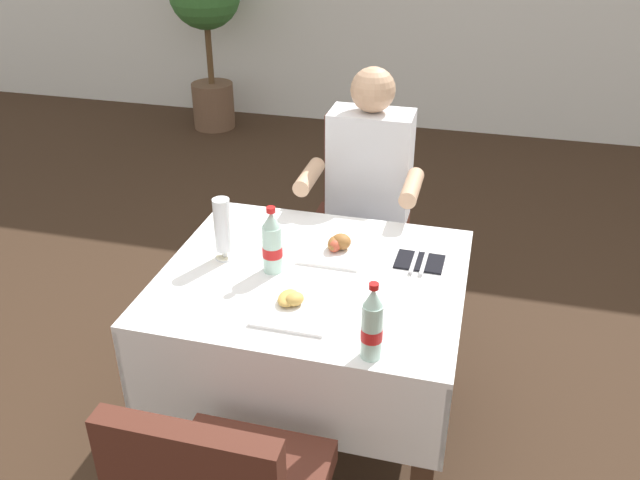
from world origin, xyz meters
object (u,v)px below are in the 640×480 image
object	(u,v)px
seated_diner_far	(367,194)
cola_bottle_secondary	(372,325)
beer_glass_left	(223,229)
plate_far_diner	(336,247)
potted_plant_corner	(206,17)
main_dining_table	(313,314)
cola_bottle_primary	(272,244)
chair_far_diner_seat	(360,213)
plate_near_camera	(294,306)
napkin_cutlery_set	(420,261)

from	to	relation	value
seated_diner_far	cola_bottle_secondary	bearing A→B (deg)	-78.32
seated_diner_far	beer_glass_left	bearing A→B (deg)	-118.10
seated_diner_far	plate_far_diner	bearing A→B (deg)	-90.39
plate_far_diner	potted_plant_corner	distance (m)	3.57
main_dining_table	cola_bottle_primary	bearing A→B (deg)	-174.51
beer_glass_left	potted_plant_corner	xyz separation A→B (m)	(-1.43, 3.21, 0.07)
potted_plant_corner	seated_diner_far	bearing A→B (deg)	-54.07
chair_far_diner_seat	potted_plant_corner	bearing A→B (deg)	126.43
main_dining_table	plate_far_diner	world-z (taller)	plate_far_diner
main_dining_table	seated_diner_far	size ratio (longest dim) A/B	0.83
beer_glass_left	potted_plant_corner	distance (m)	3.52
plate_near_camera	napkin_cutlery_set	world-z (taller)	plate_near_camera
chair_far_diner_seat	beer_glass_left	size ratio (longest dim) A/B	4.12
napkin_cutlery_set	beer_glass_left	bearing A→B (deg)	-168.07
plate_near_camera	cola_bottle_secondary	size ratio (longest dim) A/B	0.96
cola_bottle_primary	napkin_cutlery_set	size ratio (longest dim) A/B	1.29
beer_glass_left	cola_bottle_primary	bearing A→B (deg)	-10.59
seated_diner_far	cola_bottle_primary	size ratio (longest dim) A/B	5.10
main_dining_table	beer_glass_left	size ratio (longest dim) A/B	4.45
seated_diner_far	potted_plant_corner	bearing A→B (deg)	125.93
main_dining_table	cola_bottle_primary	world-z (taller)	cola_bottle_primary
plate_far_diner	seated_diner_far	bearing A→B (deg)	89.61
napkin_cutlery_set	cola_bottle_primary	bearing A→B (deg)	-159.74
seated_diner_far	potted_plant_corner	size ratio (longest dim) A/B	0.90
main_dining_table	chair_far_diner_seat	size ratio (longest dim) A/B	1.08
beer_glass_left	cola_bottle_primary	xyz separation A→B (m)	(0.20, -0.04, -0.01)
napkin_cutlery_set	potted_plant_corner	size ratio (longest dim) A/B	0.14
beer_glass_left	cola_bottle_secondary	xyz separation A→B (m)	(0.62, -0.41, -0.01)
cola_bottle_primary	cola_bottle_secondary	bearing A→B (deg)	-41.87
seated_diner_far	beer_glass_left	size ratio (longest dim) A/B	5.35
plate_far_diner	cola_bottle_primary	world-z (taller)	cola_bottle_primary
main_dining_table	plate_far_diner	xyz separation A→B (m)	(0.04, 0.16, 0.19)
chair_far_diner_seat	beer_glass_left	bearing A→B (deg)	-112.14
plate_near_camera	plate_far_diner	bearing A→B (deg)	83.33
cola_bottle_primary	cola_bottle_secondary	size ratio (longest dim) A/B	0.99
napkin_cutlery_set	potted_plant_corner	bearing A→B (deg)	124.57
chair_far_diner_seat	beer_glass_left	xyz separation A→B (m)	(-0.34, -0.82, 0.30)
cola_bottle_primary	potted_plant_corner	bearing A→B (deg)	116.53
napkin_cutlery_set	potted_plant_corner	distance (m)	3.73
cola_bottle_secondary	plate_far_diner	bearing A→B (deg)	113.23
chair_far_diner_seat	plate_near_camera	bearing A→B (deg)	-90.12
napkin_cutlery_set	plate_far_diner	bearing A→B (deg)	-178.94
chair_far_diner_seat	beer_glass_left	world-z (taller)	beer_glass_left
chair_far_diner_seat	potted_plant_corner	world-z (taller)	potted_plant_corner
main_dining_table	chair_far_diner_seat	world-z (taller)	chair_far_diner_seat
plate_near_camera	beer_glass_left	world-z (taller)	beer_glass_left
beer_glass_left	cola_bottle_primary	world-z (taller)	cola_bottle_primary
potted_plant_corner	chair_far_diner_seat	bearing A→B (deg)	-53.57
seated_diner_far	beer_glass_left	world-z (taller)	seated_diner_far
main_dining_table	beer_glass_left	xyz separation A→B (m)	(-0.34, 0.02, 0.29)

